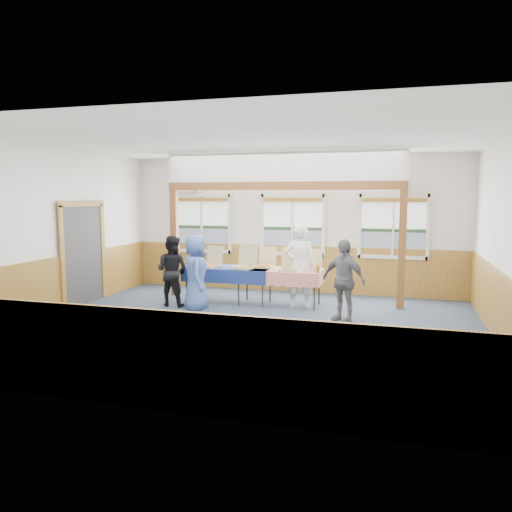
{
  "coord_description": "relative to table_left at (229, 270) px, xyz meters",
  "views": [
    {
      "loc": [
        2.45,
        -8.09,
        2.28
      ],
      "look_at": [
        -0.19,
        1.0,
        1.14
      ],
      "focal_mm": 35.0,
      "sensor_mm": 36.0,
      "label": 1
    }
  ],
  "objects": [
    {
      "name": "pizza_box_d",
      "position": [
        0.77,
        0.19,
        0.12
      ],
      "size": [
        0.39,
        0.47,
        0.42
      ],
      "rotation": [
        0.0,
        0.0,
        -0.01
      ],
      "color": "tan",
      "rests_on": "table_right"
    },
    {
      "name": "cased_opening",
      "position": [
        -2.89,
        -1.04,
        0.35
      ],
      "size": [
        0.06,
        1.3,
        2.1
      ],
      "primitive_type": "cube",
      "color": "#323232",
      "rests_on": "wall_left"
    },
    {
      "name": "table_right",
      "position": [
        1.12,
        -0.0,
        -0.0
      ],
      "size": [
        1.94,
        1.53,
        0.76
      ],
      "rotation": [
        0.0,
        0.0,
        0.43
      ],
      "color": "#323232",
      "rests_on": "floor"
    },
    {
      "name": "window_mid",
      "position": [
        1.07,
        1.52,
        0.98
      ],
      "size": [
        1.56,
        0.1,
        1.46
      ],
      "color": "silver",
      "rests_on": "wall_back"
    },
    {
      "name": "man_blue",
      "position": [
        -0.29,
        -1.1,
        0.07
      ],
      "size": [
        0.75,
        0.88,
        1.53
      ],
      "primitive_type": "imported",
      "rotation": [
        0.0,
        0.0,
        1.99
      ],
      "color": "#3C5A98",
      "rests_on": "floor"
    },
    {
      "name": "pizza_box_b",
      "position": [
        0.34,
        0.16,
        0.12
      ],
      "size": [
        0.44,
        0.51,
        0.42
      ],
      "rotation": [
        0.0,
        0.0,
        0.13
      ],
      "color": "tan",
      "rests_on": "table_left"
    },
    {
      "name": "post_left",
      "position": [
        -1.43,
        0.36,
        0.5
      ],
      "size": [
        0.15,
        0.15,
        2.4
      ],
      "primitive_type": "cube",
      "color": "#573913",
      "rests_on": "floor"
    },
    {
      "name": "table_left",
      "position": [
        0.0,
        0.0,
        0.0
      ],
      "size": [
        2.04,
        1.57,
        0.76
      ],
      "rotation": [
        0.0,
        0.0,
        0.41
      ],
      "color": "#323232",
      "rests_on": "floor"
    },
    {
      "name": "window_right",
      "position": [
        3.37,
        1.52,
        0.98
      ],
      "size": [
        1.56,
        0.1,
        1.46
      ],
      "color": "silver",
      "rests_on": "wall_back"
    },
    {
      "name": "ceiling",
      "position": [
        1.07,
        -1.94,
        2.5
      ],
      "size": [
        8.0,
        8.0,
        0.0
      ],
      "primitive_type": "plane",
      "rotation": [
        3.14,
        0.0,
        0.0
      ],
      "color": "white",
      "rests_on": "wall_back"
    },
    {
      "name": "veggie_tray",
      "position": [
        -0.75,
        -0.0,
        0.09
      ],
      "size": [
        0.37,
        0.37,
        0.09
      ],
      "color": "black",
      "rests_on": "table_left"
    },
    {
      "name": "post_right",
      "position": [
        3.57,
        0.36,
        0.5
      ],
      "size": [
        0.15,
        0.15,
        2.4
      ],
      "primitive_type": "cube",
      "color": "#573913",
      "rests_on": "floor"
    },
    {
      "name": "wall_left",
      "position": [
        -2.93,
        -1.94,
        0.9
      ],
      "size": [
        0.0,
        8.0,
        8.0
      ],
      "primitive_type": "plane",
      "rotation": [
        1.57,
        0.0,
        1.57
      ],
      "color": "silver",
      "rests_on": "floor"
    },
    {
      "name": "wainscot_right",
      "position": [
        5.05,
        -1.94,
        -0.15
      ],
      "size": [
        0.05,
        6.98,
        1.1
      ],
      "primitive_type": "cube",
      "color": "brown",
      "rests_on": "floor"
    },
    {
      "name": "wainscot_back",
      "position": [
        1.07,
        1.54,
        -0.15
      ],
      "size": [
        7.98,
        0.05,
        1.1
      ],
      "primitive_type": "cube",
      "color": "brown",
      "rests_on": "floor"
    },
    {
      "name": "floor",
      "position": [
        1.07,
        -1.94,
        -0.7
      ],
      "size": [
        8.0,
        8.0,
        0.0
      ],
      "primitive_type": "plane",
      "color": "#2B3846",
      "rests_on": "ground"
    },
    {
      "name": "woman_black",
      "position": [
        -1.01,
        -0.67,
        0.03
      ],
      "size": [
        0.76,
        0.62,
        1.47
      ],
      "primitive_type": "imported",
      "rotation": [
        0.0,
        0.0,
        3.05
      ],
      "color": "black",
      "rests_on": "floor"
    },
    {
      "name": "pizza_box_a",
      "position": [
        -0.39,
        -0.11,
        0.12
      ],
      "size": [
        0.51,
        0.57,
        0.44
      ],
      "rotation": [
        0.0,
        0.0,
        -0.24
      ],
      "color": "tan",
      "rests_on": "table_left"
    },
    {
      "name": "pizza_box_e",
      "position": [
        1.37,
        -0.08,
        0.12
      ],
      "size": [
        0.44,
        0.52,
        0.45
      ],
      "rotation": [
        0.0,
        0.0,
        0.06
      ],
      "color": "tan",
      "rests_on": "table_right"
    },
    {
      "name": "window_left",
      "position": [
        -1.23,
        1.52,
        0.98
      ],
      "size": [
        1.56,
        0.1,
        1.46
      ],
      "color": "silver",
      "rests_on": "wall_back"
    },
    {
      "name": "wall_right",
      "position": [
        5.07,
        -1.94,
        0.9
      ],
      "size": [
        0.0,
        8.0,
        8.0
      ],
      "primitive_type": "plane",
      "rotation": [
        1.57,
        0.0,
        -1.57
      ],
      "color": "silver",
      "rests_on": "floor"
    },
    {
      "name": "wall_back",
      "position": [
        1.07,
        1.56,
        0.9
      ],
      "size": [
        8.0,
        0.0,
        8.0
      ],
      "primitive_type": "plane",
      "rotation": [
        1.57,
        0.0,
        0.0
      ],
      "color": "silver",
      "rests_on": "floor"
    },
    {
      "name": "cross_beam",
      "position": [
        1.07,
        0.36,
        1.79
      ],
      "size": [
        5.15,
        0.18,
        0.18
      ],
      "primitive_type": "cube",
      "color": "#573913",
      "rests_on": "post_left"
    },
    {
      "name": "woman_white",
      "position": [
        1.59,
        -0.17,
        0.16
      ],
      "size": [
        0.68,
        0.5,
        1.72
      ],
      "primitive_type": "imported",
      "rotation": [
        0.0,
        0.0,
        3.3
      ],
      "color": "white",
      "rests_on": "floor"
    },
    {
      "name": "pizza_box_c",
      "position": [
        0.38,
        -0.1,
        0.13
      ],
      "size": [
        0.51,
        0.59,
        0.47
      ],
      "rotation": [
        0.0,
        0.0,
        -0.17
      ],
      "color": "tan",
      "rests_on": "table_right"
    },
    {
      "name": "wall_front",
      "position": [
        1.07,
        -5.44,
        0.9
      ],
      "size": [
        8.0,
        0.0,
        8.0
      ],
      "primitive_type": "plane",
      "rotation": [
        -1.57,
        0.0,
        0.0
      ],
      "color": "silver",
      "rests_on": "floor"
    },
    {
      "name": "pizza_box_f",
      "position": [
        1.77,
        0.14,
        0.12
      ],
      "size": [
        0.39,
        0.47,
        0.41
      ],
      "rotation": [
        0.0,
        0.0,
        -0.02
      ],
      "color": "tan",
      "rests_on": "table_right"
    },
    {
      "name": "person_grey",
      "position": [
        2.56,
        -0.98,
        0.05
      ],
      "size": [
        0.95,
        0.73,
        1.51
      ],
      "primitive_type": "imported",
      "rotation": [
        0.0,
        0.0,
        -0.48
      ],
      "color": "slate",
      "rests_on": "floor"
    },
    {
      "name": "wainscot_front",
      "position": [
        1.07,
        -5.41,
        -0.15
      ],
      "size": [
        7.98,
        0.05,
        1.1
      ],
      "primitive_type": "cube",
      "color": "brown",
      "rests_on": "floor"
    },
    {
      "name": "drink_glass",
      "position": [
        1.97,
        -0.25,
        0.13
      ],
      "size": [
        0.07,
        0.07,
        0.15
      ],
      "primitive_type": "cylinder",
      "color": "#906418",
      "rests_on": "table_right"
    },
    {
      "name": "wainscot_left",
      "position": [
        -2.9,
        -1.94,
        -0.15
      ],
      "size": [
        0.05,
        6.98,
        1.1
      ],
      "primitive_type": "cube",
      "color": "brown",
      "rests_on": "floor"
    }
  ]
}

